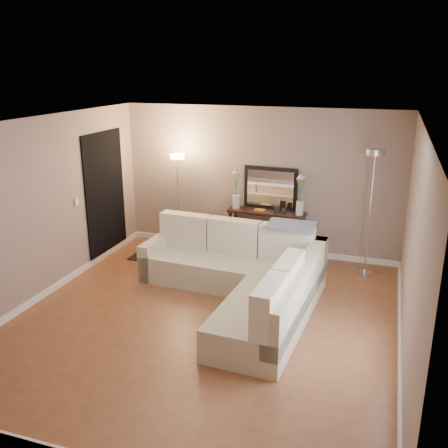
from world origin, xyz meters
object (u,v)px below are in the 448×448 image
(sectional_sofa, at_px, (244,276))
(console_table, at_px, (262,230))
(floor_lamp_lit, at_px, (178,183))
(floor_lamp_unlit, at_px, (372,188))

(sectional_sofa, height_order, console_table, sectional_sofa)
(sectional_sofa, xyz_separation_m, floor_lamp_lit, (-1.71, 1.59, 0.89))
(console_table, bearing_deg, sectional_sofa, -83.55)
(sectional_sofa, bearing_deg, console_table, 96.45)
(console_table, xyz_separation_m, floor_lamp_unlit, (1.81, -0.26, 0.98))
(sectional_sofa, height_order, floor_lamp_unlit, floor_lamp_unlit)
(console_table, distance_m, floor_lamp_lit, 1.71)
(console_table, bearing_deg, floor_lamp_unlit, -8.14)
(floor_lamp_lit, distance_m, floor_lamp_unlit, 3.33)
(sectional_sofa, distance_m, floor_lamp_unlit, 2.47)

